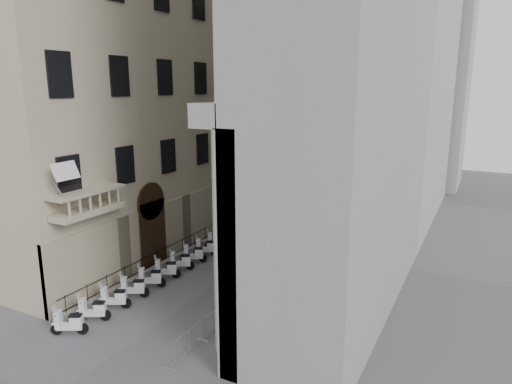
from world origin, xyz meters
TOP-DOWN VIEW (x-y plane):
  - left_building at (-7.50, 22.00)m, footprint 5.00×36.00m
  - far_building at (0.00, 48.00)m, footprint 22.00×10.00m
  - iron_fence at (-4.30, 18.00)m, footprint 0.30×28.00m
  - blue_awning at (4.15, 26.00)m, footprint 1.60×3.00m
  - flag at (-4.00, 5.00)m, footprint 1.00×1.40m
  - scooter_0 at (-3.04, 3.62)m, footprint 1.49×1.17m
  - scooter_1 at (-3.04, 5.08)m, footprint 1.49×1.17m
  - scooter_2 at (-3.04, 6.54)m, footprint 1.49×1.17m
  - scooter_3 at (-3.04, 8.00)m, footprint 1.49×1.17m
  - scooter_4 at (-3.04, 9.46)m, footprint 1.49×1.17m
  - scooter_5 at (-3.04, 10.92)m, footprint 1.49×1.17m
  - scooter_6 at (-3.04, 12.38)m, footprint 1.49×1.17m
  - scooter_7 at (-3.04, 13.84)m, footprint 1.49×1.17m
  - scooter_8 at (-3.04, 15.30)m, footprint 1.49×1.17m
  - scooter_9 at (-3.04, 16.76)m, footprint 1.49×1.17m
  - scooter_10 at (-3.04, 18.22)m, footprint 1.49×1.17m
  - scooter_11 at (-3.04, 19.68)m, footprint 1.49×1.17m
  - scooter_12 at (-3.04, 21.14)m, footprint 1.49×1.17m
  - scooter_13 at (-3.04, 22.60)m, footprint 1.49×1.17m
  - barrier_0 at (2.86, 4.77)m, footprint 0.60×2.40m
  - barrier_1 at (2.86, 7.27)m, footprint 0.60×2.40m
  - barrier_2 at (2.86, 9.77)m, footprint 0.60×2.40m
  - barrier_3 at (2.86, 12.27)m, footprint 0.60×2.40m
  - barrier_4 at (2.86, 14.77)m, footprint 0.60×2.40m
  - barrier_5 at (2.86, 17.27)m, footprint 0.60×2.40m
  - barrier_6 at (2.86, 19.77)m, footprint 0.60×2.40m
  - barrier_7 at (2.86, 22.27)m, footprint 0.60×2.40m
  - barrier_8 at (2.86, 24.77)m, footprint 0.60×2.40m
  - security_tent at (-1.61, 27.44)m, footprint 3.84×3.84m
  - street_lamp at (-3.69, 25.66)m, footprint 2.99×0.59m
  - info_kiosk at (-4.19, 23.59)m, footprint 0.42×0.80m
  - pedestrian_a at (1.96, 31.96)m, footprint 0.60×0.41m
  - pedestrian_b at (2.06, 32.04)m, footprint 0.93×0.86m
  - pedestrian_c at (-0.66, 26.22)m, footprint 1.06×0.76m

SIDE VIEW (x-z plane):
  - iron_fence at x=-4.30m, z-range -0.70..0.70m
  - blue_awning at x=4.15m, z-range -1.50..1.50m
  - flag at x=-4.00m, z-range -4.10..4.10m
  - scooter_0 at x=-3.04m, z-range -0.75..0.75m
  - scooter_1 at x=-3.04m, z-range -0.75..0.75m
  - scooter_2 at x=-3.04m, z-range -0.75..0.75m
  - scooter_3 at x=-3.04m, z-range -0.75..0.75m
  - scooter_4 at x=-3.04m, z-range -0.75..0.75m
  - scooter_5 at x=-3.04m, z-range -0.75..0.75m
  - scooter_6 at x=-3.04m, z-range -0.75..0.75m
  - scooter_7 at x=-3.04m, z-range -0.75..0.75m
  - scooter_8 at x=-3.04m, z-range -0.75..0.75m
  - scooter_9 at x=-3.04m, z-range -0.75..0.75m
  - scooter_10 at x=-3.04m, z-range -0.75..0.75m
  - scooter_11 at x=-3.04m, z-range -0.75..0.75m
  - scooter_12 at x=-3.04m, z-range -0.75..0.75m
  - scooter_13 at x=-3.04m, z-range -0.75..0.75m
  - barrier_0 at x=2.86m, z-range -0.55..0.55m
  - barrier_1 at x=2.86m, z-range -0.55..0.55m
  - barrier_2 at x=2.86m, z-range -0.55..0.55m
  - barrier_3 at x=2.86m, z-range -0.55..0.55m
  - barrier_4 at x=2.86m, z-range -0.55..0.55m
  - barrier_5 at x=2.86m, z-range -0.55..0.55m
  - barrier_6 at x=2.86m, z-range -0.55..0.55m
  - barrier_7 at x=2.86m, z-range -0.55..0.55m
  - barrier_8 at x=2.86m, z-range -0.55..0.55m
  - pedestrian_b at x=2.06m, z-range 0.00..1.55m
  - pedestrian_a at x=1.96m, z-range 0.00..1.61m
  - info_kiosk at x=-4.19m, z-range 0.01..1.64m
  - pedestrian_c at x=-0.66m, z-range 0.00..2.04m
  - security_tent at x=-1.61m, z-range 1.05..4.17m
  - street_lamp at x=-3.69m, z-range 0.95..10.16m
  - far_building at x=0.00m, z-range 0.00..30.00m
  - left_building at x=-7.50m, z-range 0.00..34.00m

